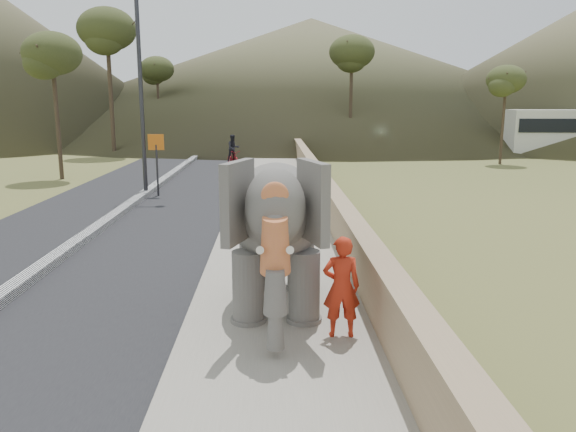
# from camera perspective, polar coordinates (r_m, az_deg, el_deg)

# --- Properties ---
(road) EXTENTS (7.00, 120.00, 0.03)m
(road) POSITION_cam_1_polar(r_m,az_deg,el_deg) (15.40, -20.30, -2.70)
(road) COLOR black
(road) RESTS_ON ground
(median) EXTENTS (0.35, 120.00, 0.22)m
(median) POSITION_cam_1_polar(r_m,az_deg,el_deg) (15.37, -20.32, -2.35)
(median) COLOR black
(median) RESTS_ON ground
(walkway) EXTENTS (3.00, 120.00, 0.15)m
(walkway) POSITION_cam_1_polar(r_m,az_deg,el_deg) (14.57, -1.33, -2.51)
(walkway) COLOR #9E9687
(walkway) RESTS_ON ground
(parapet) EXTENTS (0.30, 120.00, 1.10)m
(parapet) POSITION_cam_1_polar(r_m,az_deg,el_deg) (14.56, 5.17, -0.64)
(parapet) COLOR tan
(parapet) RESTS_ON ground
(lamppost) EXTENTS (1.76, 0.36, 8.00)m
(lamppost) POSITION_cam_1_polar(r_m,az_deg,el_deg) (22.33, -14.03, 14.43)
(lamppost) COLOR #28292D
(lamppost) RESTS_ON ground
(signboard) EXTENTS (0.60, 0.08, 2.40)m
(signboard) POSITION_cam_1_polar(r_m,az_deg,el_deg) (22.22, -13.21, 6.14)
(signboard) COLOR #2D2D33
(signboard) RESTS_ON ground
(distant_car) EXTENTS (4.33, 1.98, 1.44)m
(distant_car) POSITION_cam_1_polar(r_m,az_deg,el_deg) (43.06, 23.84, 6.69)
(distant_car) COLOR silver
(distant_car) RESTS_ON ground
(hill_far) EXTENTS (80.00, 80.00, 14.00)m
(hill_far) POSITION_cam_1_polar(r_m,az_deg,el_deg) (74.39, 2.34, 14.10)
(hill_far) COLOR brown
(hill_far) RESTS_ON ground
(elephant_and_man) EXTENTS (2.15, 3.60, 2.59)m
(elephant_and_man) POSITION_cam_1_polar(r_m,az_deg,el_deg) (9.51, -1.08, -1.66)
(elephant_and_man) COLOR slate
(elephant_and_man) RESTS_ON ground
(motorcyclist) EXTENTS (1.18, 1.72, 1.78)m
(motorcyclist) POSITION_cam_1_polar(r_m,az_deg,el_deg) (32.62, -5.60, 6.33)
(motorcyclist) COLOR maroon
(motorcyclist) RESTS_ON ground
(trees) EXTENTS (42.70, 42.69, 9.93)m
(trees) POSITION_cam_1_polar(r_m,az_deg,el_deg) (32.13, -5.04, 12.40)
(trees) COLOR #473828
(trees) RESTS_ON ground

